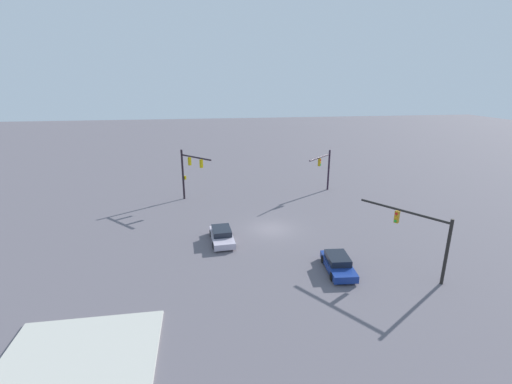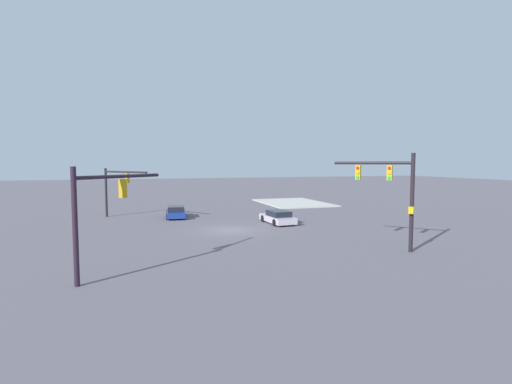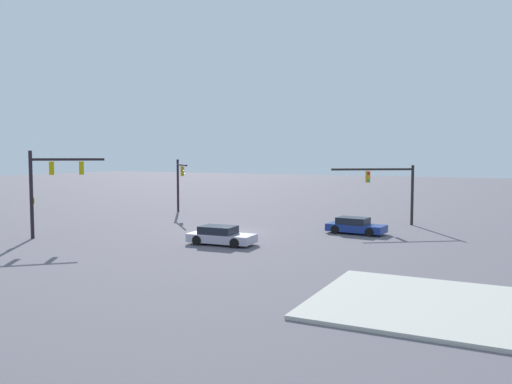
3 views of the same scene
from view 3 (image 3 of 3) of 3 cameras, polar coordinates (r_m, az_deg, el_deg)
name	(u,v)px [view 3 (image 3 of 3)]	position (r m, az deg, el deg)	size (l,w,h in m)	color
ground_plane	(231,232)	(39.64, -2.80, -4.43)	(218.23, 218.23, 0.00)	#5C575F
sidewalk_corner	(471,309)	(21.58, 22.56, -11.84)	(11.80, 8.10, 0.15)	#B6B4A9
traffic_signal_near_corner	(48,181)	(39.30, -21.94, 1.15)	(4.09, 3.55, 6.18)	black
traffic_signal_opposite_side	(180,177)	(52.94, -8.40, 1.60)	(3.87, 4.01, 5.41)	black
traffic_signal_cross_street	(391,183)	(44.38, 14.64, 0.98)	(5.96, 4.07, 5.03)	black
sedan_car_approaching	(355,226)	(39.46, 10.88, -3.69)	(4.43, 2.19, 1.21)	navy
sedan_car_waiting_far	(221,236)	(34.21, -3.91, -4.83)	(4.49, 2.18, 1.21)	#B7ACBE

